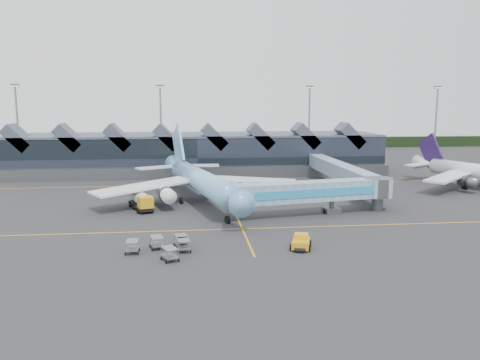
{
  "coord_description": "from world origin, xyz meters",
  "views": [
    {
      "loc": [
        -7.15,
        -69.27,
        16.69
      ],
      "look_at": [
        0.89,
        2.73,
        5.0
      ],
      "focal_mm": 35.0,
      "sensor_mm": 36.0,
      "label": 1
    }
  ],
  "objects": [
    {
      "name": "main_airliner",
      "position": [
        -5.42,
        10.44,
        3.98
      ],
      "size": [
        35.68,
        41.75,
        13.56
      ],
      "rotation": [
        0.0,
        0.0,
        0.24
      ],
      "color": "#72AAE8",
      "rests_on": "ground"
    },
    {
      "name": "jet_bridge",
      "position": [
        13.7,
        -0.64,
        3.55
      ],
      "size": [
        25.82,
        8.18,
        5.32
      ],
      "rotation": [
        0.0,
        0.0,
        0.18
      ],
      "color": "#7FB5D4",
      "rests_on": "ground"
    },
    {
      "name": "taxi_stripes",
      "position": [
        0.0,
        10.0,
        0.01
      ],
      "size": [
        120.0,
        60.0,
        0.01
      ],
      "color": "orange",
      "rests_on": "ground"
    },
    {
      "name": "pushback_tug",
      "position": [
        5.85,
        -17.37,
        0.73
      ],
      "size": [
        3.08,
        3.99,
        1.62
      ],
      "rotation": [
        0.0,
        0.0,
        -0.3
      ],
      "color": "gold",
      "rests_on": "ground"
    },
    {
      "name": "baggage_carts",
      "position": [
        -9.97,
        -17.09,
        0.82
      ],
      "size": [
        7.24,
        7.11,
        1.46
      ],
      "rotation": [
        0.0,
        0.0,
        0.16
      ],
      "color": "gray",
      "rests_on": "ground"
    },
    {
      "name": "fuel_truck",
      "position": [
        -14.97,
        5.96,
        1.64
      ],
      "size": [
        4.75,
        8.65,
        2.93
      ],
      "rotation": [
        0.0,
        0.0,
        0.34
      ],
      "color": "black",
      "rests_on": "ground"
    },
    {
      "name": "terminal",
      "position": [
        -5.07,
        47.35,
        4.88
      ],
      "size": [
        90.0,
        22.25,
        12.52
      ],
      "color": "black",
      "rests_on": "ground"
    },
    {
      "name": "ground",
      "position": [
        0.0,
        0.0,
        0.0
      ],
      "size": [
        260.0,
        260.0,
        0.0
      ],
      "primitive_type": "plane",
      "color": "#28272A",
      "rests_on": "ground"
    },
    {
      "name": "regional_jet",
      "position": [
        49.98,
        17.71,
        3.43
      ],
      "size": [
        27.39,
        30.65,
        10.81
      ],
      "rotation": [
        0.0,
        0.0,
        0.34
      ],
      "color": "white",
      "rests_on": "ground"
    },
    {
      "name": "light_masts",
      "position": [
        21.0,
        62.8,
        12.49
      ],
      "size": [
        132.4,
        42.56,
        22.45
      ],
      "color": "gray",
      "rests_on": "ground"
    },
    {
      "name": "tree_line_far",
      "position": [
        0.0,
        110.0,
        2.0
      ],
      "size": [
        260.0,
        4.0,
        4.0
      ],
      "primitive_type": "cube",
      "color": "black",
      "rests_on": "ground"
    }
  ]
}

